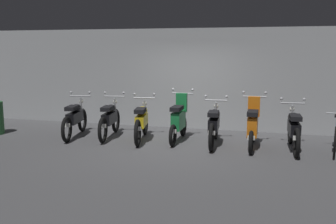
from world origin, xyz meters
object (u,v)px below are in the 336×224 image
object	(u,v)px
motorbike_slot_2	(142,121)
motorbike_slot_3	(179,120)
motorbike_slot_0	(75,118)
motorbike_slot_6	(294,129)
motorbike_slot_4	(214,125)
motorbike_slot_1	(110,119)
bicycle	(336,136)
motorbike_slot_5	(253,126)

from	to	relation	value
motorbike_slot_2	motorbike_slot_3	world-z (taller)	motorbike_slot_3
motorbike_slot_0	motorbike_slot_6	size ratio (longest dim) A/B	0.99
motorbike_slot_3	motorbike_slot_4	size ratio (longest dim) A/B	0.86
motorbike_slot_1	bicycle	bearing A→B (deg)	-0.87
motorbike_slot_0	motorbike_slot_6	xyz separation A→B (m)	(5.51, 0.03, 0.00)
motorbike_slot_3	motorbike_slot_5	world-z (taller)	same
motorbike_slot_0	bicycle	xyz separation A→B (m)	(6.42, 0.08, -0.13)
bicycle	motorbike_slot_0	bearing A→B (deg)	-179.29
motorbike_slot_1	bicycle	xyz separation A→B (m)	(5.50, -0.08, -0.13)
motorbike_slot_1	bicycle	size ratio (longest dim) A/B	1.13
motorbike_slot_3	bicycle	bearing A→B (deg)	-2.47
motorbike_slot_4	motorbike_slot_5	size ratio (longest dim) A/B	1.16
motorbike_slot_1	motorbike_slot_5	bearing A→B (deg)	-2.51
motorbike_slot_3	motorbike_slot_4	distance (m)	0.93
motorbike_slot_1	motorbike_slot_5	xyz separation A→B (m)	(3.67, -0.16, 0.04)
motorbike_slot_3	motorbike_slot_4	bearing A→B (deg)	-10.46
motorbike_slot_0	motorbike_slot_1	xyz separation A→B (m)	(0.92, 0.16, 0.00)
motorbike_slot_5	motorbike_slot_3	bearing A→B (deg)	172.70
motorbike_slot_0	motorbike_slot_1	size ratio (longest dim) A/B	1.00
motorbike_slot_3	motorbike_slot_1	bearing A→B (deg)	-177.69
motorbike_slot_5	motorbike_slot_6	distance (m)	0.92
motorbike_slot_1	motorbike_slot_3	bearing A→B (deg)	2.31
motorbike_slot_2	motorbike_slot_5	distance (m)	2.76
motorbike_slot_2	motorbike_slot_5	xyz separation A→B (m)	(2.76, -0.06, 0.04)
motorbike_slot_1	motorbike_slot_6	distance (m)	4.59
motorbike_slot_1	motorbike_slot_5	world-z (taller)	motorbike_slot_5
motorbike_slot_2	motorbike_slot_4	distance (m)	1.84
motorbike_slot_2	motorbike_slot_5	bearing A→B (deg)	-1.19
motorbike_slot_0	motorbike_slot_4	world-z (taller)	same
motorbike_slot_2	motorbike_slot_4	size ratio (longest dim) A/B	0.99
motorbike_slot_0	motorbike_slot_1	world-z (taller)	same
motorbike_slot_0	motorbike_slot_5	xyz separation A→B (m)	(4.59, 0.00, 0.04)
bicycle	motorbike_slot_2	bearing A→B (deg)	-179.75
motorbike_slot_4	motorbike_slot_5	xyz separation A→B (m)	(0.92, -0.07, 0.04)
motorbike_slot_5	bicycle	bearing A→B (deg)	2.43
motorbike_slot_3	motorbike_slot_6	xyz separation A→B (m)	(2.75, -0.21, -0.04)
motorbike_slot_5	motorbike_slot_6	bearing A→B (deg)	1.53
motorbike_slot_3	bicycle	distance (m)	3.67
motorbike_slot_6	motorbike_slot_4	bearing A→B (deg)	178.70
motorbike_slot_5	bicycle	size ratio (longest dim) A/B	0.98
motorbike_slot_2	motorbike_slot_6	bearing A→B (deg)	-0.51
motorbike_slot_3	motorbike_slot_6	size ratio (longest dim) A/B	0.86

